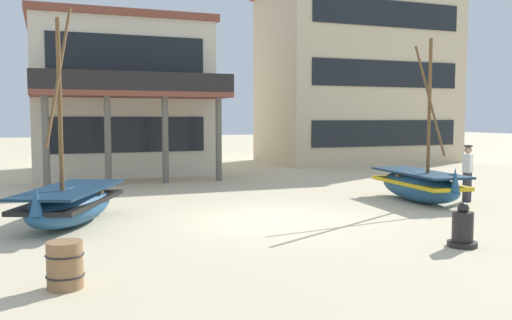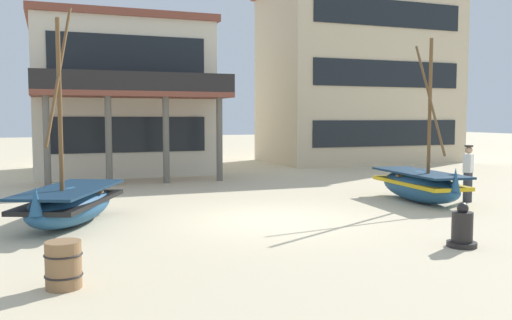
{
  "view_description": "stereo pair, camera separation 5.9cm",
  "coord_description": "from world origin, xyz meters",
  "views": [
    {
      "loc": [
        -5.07,
        -12.14,
        2.52
      ],
      "look_at": [
        0.0,
        1.0,
        1.4
      ],
      "focal_mm": 38.3,
      "sensor_mm": 36.0,
      "label": 1
    },
    {
      "loc": [
        -5.01,
        -12.16,
        2.52
      ],
      "look_at": [
        0.0,
        1.0,
        1.4
      ],
      "focal_mm": 38.3,
      "sensor_mm": 36.0,
      "label": 2
    }
  ],
  "objects": [
    {
      "name": "ground_plane",
      "position": [
        0.0,
        0.0,
        0.0
      ],
      "size": [
        120.0,
        120.0,
        0.0
      ],
      "primitive_type": "plane",
      "color": "beige"
    },
    {
      "name": "harbor_building_main",
      "position": [
        -1.91,
        13.54,
        3.42
      ],
      "size": [
        7.68,
        9.06,
        6.83
      ],
      "color": "beige",
      "rests_on": "ground"
    },
    {
      "name": "fishing_boat_near_left",
      "position": [
        -4.58,
        1.24,
        0.49
      ],
      "size": [
        2.82,
        3.94,
        5.06
      ],
      "color": "#23517A",
      "rests_on": "ground"
    },
    {
      "name": "fishing_boat_centre_large",
      "position": [
        5.25,
        1.13,
        0.52
      ],
      "size": [
        1.59,
        3.69,
        4.74
      ],
      "color": "#23517A",
      "rests_on": "ground"
    },
    {
      "name": "capstan_winch",
      "position": [
        2.43,
        -3.84,
        0.34
      ],
      "size": [
        0.57,
        0.57,
        0.86
      ],
      "color": "black",
      "rests_on": "ground"
    },
    {
      "name": "wooden_barrel",
      "position": [
        -4.86,
        -3.81,
        0.35
      ],
      "size": [
        0.56,
        0.56,
        0.7
      ],
      "color": "olive",
      "rests_on": "ground"
    },
    {
      "name": "fisherman_by_hull",
      "position": [
        6.54,
        0.57,
        0.83
      ],
      "size": [
        0.42,
        0.38,
        1.68
      ],
      "color": "#33333D",
      "rests_on": "ground"
    },
    {
      "name": "harbor_building_annex",
      "position": [
        11.35,
        14.66,
        4.72
      ],
      "size": [
        10.64,
        6.08,
        9.41
      ],
      "color": "beige",
      "rests_on": "ground"
    }
  ]
}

